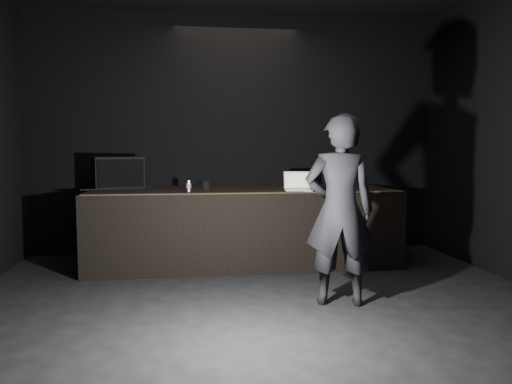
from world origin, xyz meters
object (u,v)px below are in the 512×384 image
object	(u,v)px
stage_riser	(242,225)
stage_monitor	(118,173)
laptop	(298,185)
person	(340,210)
beer_can	(189,186)

from	to	relation	value
stage_riser	stage_monitor	xyz separation A→B (m)	(-1.67, 0.30, 0.71)
laptop	person	distance (m)	1.65
stage_riser	laptop	world-z (taller)	laptop
laptop	stage_riser	bearing A→B (deg)	161.69
stage_monitor	laptop	xyz separation A→B (m)	(2.36, -0.61, -0.15)
stage_riser	stage_monitor	distance (m)	1.84
laptop	beer_can	xyz separation A→B (m)	(-1.41, -0.06, 0.01)
beer_can	person	bearing A→B (deg)	-47.10
stage_monitor	beer_can	xyz separation A→B (m)	(0.95, -0.68, -0.14)
stage_monitor	laptop	world-z (taller)	stage_monitor
person	beer_can	bearing A→B (deg)	-36.15
beer_can	person	distance (m)	2.17
stage_monitor	person	xyz separation A→B (m)	(2.43, -2.26, -0.28)
stage_monitor	laptop	size ratio (longest dim) A/B	1.99
stage_riser	person	distance (m)	2.15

